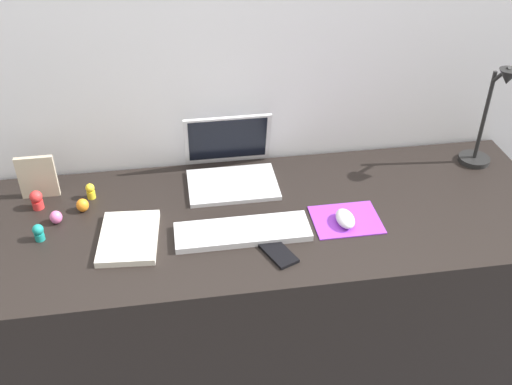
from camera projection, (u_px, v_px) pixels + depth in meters
The scene contains 16 objects.
ground_plane at pixel (265, 366), 2.31m from camera, with size 6.00×6.00×0.00m, color #474C56.
back_wall at pixel (250, 155), 2.20m from camera, with size 3.06×0.05×1.47m, color silver.
desk at pixel (266, 298), 2.10m from camera, with size 1.86×0.67×0.74m, color black.
laptop at pixel (230, 164), 2.04m from camera, with size 0.30×0.26×0.21m.
keyboard at pixel (243, 232), 1.80m from camera, with size 0.41×0.13×0.02m, color silver.
mousepad at pixel (346, 220), 1.87m from camera, with size 0.21×0.17×0.00m, color purple.
mouse at pixel (345, 219), 1.84m from camera, with size 0.06×0.10×0.03m, color silver.
cell_phone at pixel (278, 253), 1.73m from camera, with size 0.06×0.13×0.01m, color black.
desk_lamp at pixel (489, 120), 2.02m from camera, with size 0.11×0.16×0.40m.
notebook_pad at pixel (129, 238), 1.78m from camera, with size 0.17×0.24×0.02m, color silver.
picture_frame at pixel (37, 177), 1.93m from camera, with size 0.12×0.02×0.15m, color #B2A58C.
toy_figurine_yellow at pixel (90, 191), 1.95m from camera, with size 0.03×0.03×0.05m.
toy_figurine_orange at pixel (83, 205), 1.90m from camera, with size 0.04×0.04×0.04m, color orange.
toy_figurine_teal at pixel (39, 232), 1.77m from camera, with size 0.03×0.03×0.05m.
toy_figurine_pink at pixel (56, 217), 1.85m from camera, with size 0.04×0.04×0.04m, color pink.
toy_figurine_red at pixel (37, 200), 1.90m from camera, with size 0.04×0.04×0.06m.
Camera 1 is at (-0.27, -1.48, 1.88)m, focal length 41.84 mm.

